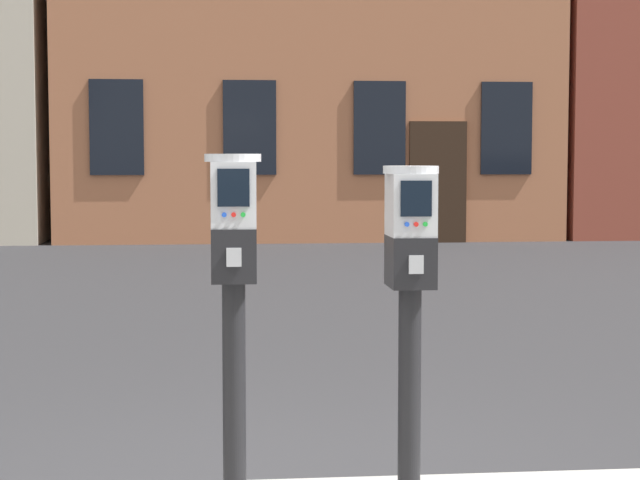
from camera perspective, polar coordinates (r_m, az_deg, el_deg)
parking_meter_near_kerb at (r=4.21m, az=-4.52°, el=-1.32°), size 0.22×0.25×1.37m
parking_meter_twin_adjacent at (r=4.28m, az=4.72°, el=-1.66°), size 0.22×0.25×1.33m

